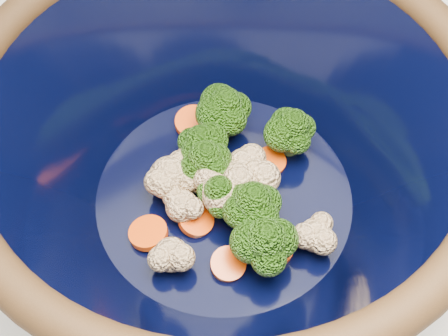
# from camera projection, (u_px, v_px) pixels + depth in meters

# --- Properties ---
(mixing_bowl) EXTENTS (0.39, 0.39, 0.16)m
(mixing_bowl) POSITION_uv_depth(u_px,v_px,m) (224.00, 156.00, 0.46)
(mixing_bowl) COLOR black
(mixing_bowl) RESTS_ON counter
(vegetable_pile) EXTENTS (0.17, 0.18, 0.06)m
(vegetable_pile) POSITION_uv_depth(u_px,v_px,m) (232.00, 179.00, 0.48)
(vegetable_pile) COLOR #608442
(vegetable_pile) RESTS_ON mixing_bowl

